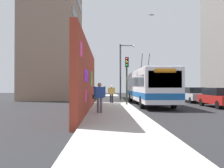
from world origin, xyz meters
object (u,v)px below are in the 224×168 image
at_px(pedestrian_near_wall, 99,95).
at_px(street_lamp, 122,68).
at_px(parked_car_silver, 193,94).
at_px(parked_car_white, 175,93).
at_px(pedestrian_midblock, 111,93).
at_px(city_bus, 148,86).
at_px(traffic_light, 127,72).
at_px(parked_car_red, 219,97).

relative_size(pedestrian_near_wall, street_lamp, 0.28).
bearing_deg(parked_car_silver, parked_car_white, -0.00).
bearing_deg(pedestrian_near_wall, pedestrian_midblock, -6.59).
bearing_deg(city_bus, parked_car_silver, -62.41).
height_order(city_bus, pedestrian_midblock, city_bus).
bearing_deg(street_lamp, parked_car_silver, -107.64).
xyz_separation_m(traffic_light, street_lamp, (6.78, -0.10, 0.94)).
distance_m(city_bus, pedestrian_midblock, 3.47).
xyz_separation_m(city_bus, parked_car_silver, (2.72, -5.20, -0.90)).
relative_size(parked_car_red, parked_car_white, 0.90).
xyz_separation_m(city_bus, traffic_light, (-1.76, 2.15, 1.13)).
distance_m(parked_car_red, pedestrian_near_wall, 10.65).
bearing_deg(parked_car_red, parked_car_silver, 0.00).
height_order(parked_car_red, pedestrian_near_wall, pedestrian_near_wall).
relative_size(parked_car_white, traffic_light, 1.22).
xyz_separation_m(pedestrian_midblock, street_lamp, (4.70, -1.34, 2.71)).
height_order(parked_car_silver, pedestrian_midblock, pedestrian_midblock).
bearing_deg(pedestrian_midblock, traffic_light, -149.16).
bearing_deg(parked_car_silver, city_bus, 117.59).
distance_m(parked_car_red, parked_car_white, 11.57).
bearing_deg(city_bus, parked_car_red, -119.10).
height_order(parked_car_red, pedestrian_midblock, pedestrian_midblock).
relative_size(pedestrian_near_wall, traffic_light, 0.44).
bearing_deg(parked_car_silver, street_lamp, 72.36).
relative_size(city_bus, pedestrian_near_wall, 6.85).
bearing_deg(parked_car_white, traffic_light, 144.85).
distance_m(parked_car_white, street_lamp, 8.64).
height_order(pedestrian_midblock, pedestrian_near_wall, pedestrian_near_wall).
xyz_separation_m(parked_car_white, traffic_light, (-10.44, 7.35, 2.03)).
xyz_separation_m(parked_car_red, pedestrian_midblock, (3.21, 8.59, 0.26)).
bearing_deg(parked_car_white, city_bus, 149.07).
distance_m(parked_car_red, parked_car_silver, 5.61).
bearing_deg(parked_car_white, parked_car_red, 180.00).
xyz_separation_m(pedestrian_near_wall, street_lamp, (12.70, -2.27, 2.62)).
distance_m(parked_car_silver, traffic_light, 8.84).
bearing_deg(parked_car_silver, parked_car_red, -180.00).
bearing_deg(traffic_light, parked_car_red, -98.78).
height_order(parked_car_silver, parked_car_white, same).
bearing_deg(pedestrian_midblock, parked_car_red, -110.51).
xyz_separation_m(parked_car_red, street_lamp, (7.92, 7.25, 2.97)).
height_order(parked_car_silver, street_lamp, street_lamp).
distance_m(parked_car_silver, street_lamp, 8.17).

